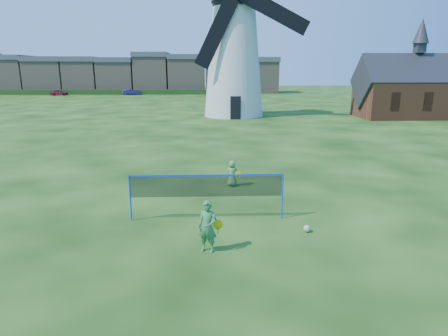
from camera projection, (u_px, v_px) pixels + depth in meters
ground at (219, 213)px, 13.23m from camera, size 220.00×220.00×0.00m
windmill at (234, 52)px, 39.61m from camera, size 14.51×6.28×19.37m
chapel at (415, 91)px, 39.19m from camera, size 11.57×5.61×9.78m
badminton_net at (207, 187)px, 12.43m from camera, size 5.05×0.05×1.55m
player_girl at (208, 227)px, 10.28m from camera, size 0.73×0.49×1.45m
player_boy at (232, 173)px, 16.23m from camera, size 0.66×0.46×1.11m
play_ball at (307, 229)px, 11.70m from camera, size 0.22×0.22×0.22m
terraced_houses at (122, 74)px, 81.22m from camera, size 66.49×8.40×8.38m
hedge at (101, 92)px, 76.16m from camera, size 62.00×0.80×1.00m
car_left at (59, 93)px, 73.66m from camera, size 3.39×1.82×1.10m
car_right at (131, 92)px, 75.64m from camera, size 3.74×2.17×1.16m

